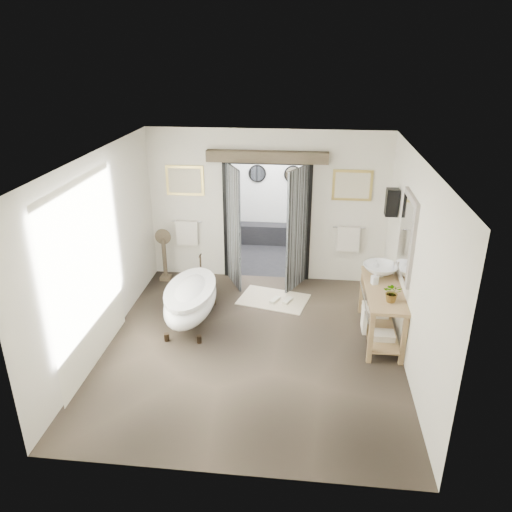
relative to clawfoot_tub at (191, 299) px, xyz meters
name	(u,v)px	position (x,y,z in m)	size (l,w,h in m)	color
ground_plane	(252,346)	(1.08, -0.62, -0.42)	(5.00, 5.00, 0.00)	brown
room_shell	(248,235)	(1.05, -0.74, 1.44)	(4.52, 5.02, 2.91)	beige
shower_room	(273,210)	(1.08, 3.37, 0.48)	(2.22, 2.01, 2.51)	black
back_wall_dressing	(266,204)	(1.08, 1.69, 1.14)	(3.82, 0.77, 2.52)	black
clawfoot_tub	(191,299)	(0.00, 0.00, 0.00)	(0.79, 1.77, 0.86)	#302519
vanity	(380,308)	(3.03, -0.13, 0.08)	(0.57, 1.60, 0.85)	#A68457
pedestal_mirror	(165,258)	(-0.88, 1.54, 0.03)	(0.31, 0.20, 1.05)	brown
rug	(273,299)	(1.30, 0.91, -0.41)	(1.20, 0.80, 0.01)	beige
slippers	(281,300)	(1.45, 0.83, -0.38)	(0.42, 0.27, 0.05)	beige
basin	(380,270)	(3.05, 0.33, 0.53)	(0.57, 0.57, 0.19)	white
plant	(393,292)	(3.11, -0.54, 0.58)	(0.27, 0.23, 0.30)	gray
soap_bottle_a	(375,278)	(2.93, 0.01, 0.53)	(0.09, 0.09, 0.20)	gray
soap_bottle_b	(376,265)	(3.00, 0.53, 0.52)	(0.14, 0.14, 0.18)	gray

